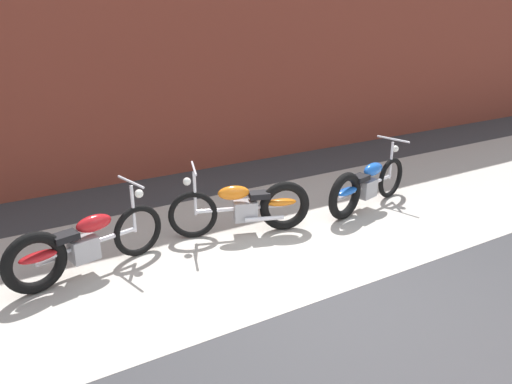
# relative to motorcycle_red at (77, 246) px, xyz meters

# --- Properties ---
(ground_plane) EXTENTS (80.00, 80.00, 0.00)m
(ground_plane) POSITION_rel_motorcycle_red_xyz_m (2.27, -1.88, -0.40)
(ground_plane) COLOR #38383A
(sidewalk_slab) EXTENTS (36.00, 3.50, 0.01)m
(sidewalk_slab) POSITION_rel_motorcycle_red_xyz_m (2.27, -0.13, -0.40)
(sidewalk_slab) COLOR #B2ADA3
(sidewalk_slab) RESTS_ON ground
(brick_building_wall) EXTENTS (36.00, 0.50, 4.63)m
(brick_building_wall) POSITION_rel_motorcycle_red_xyz_m (2.27, 3.32, 1.92)
(brick_building_wall) COLOR brown
(brick_building_wall) RESTS_ON ground
(motorcycle_red) EXTENTS (1.98, 0.71, 1.03)m
(motorcycle_red) POSITION_rel_motorcycle_red_xyz_m (0.00, 0.00, 0.00)
(motorcycle_red) COLOR black
(motorcycle_red) RESTS_ON ground
(motorcycle_orange) EXTENTS (1.93, 0.87, 1.03)m
(motorcycle_orange) POSITION_rel_motorcycle_red_xyz_m (2.36, 0.03, 0.00)
(motorcycle_orange) COLOR black
(motorcycle_orange) RESTS_ON ground
(motorcycle_blue) EXTENTS (1.97, 0.75, 1.03)m
(motorcycle_blue) POSITION_rel_motorcycle_red_xyz_m (4.31, -0.13, 0.00)
(motorcycle_blue) COLOR black
(motorcycle_blue) RESTS_ON ground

